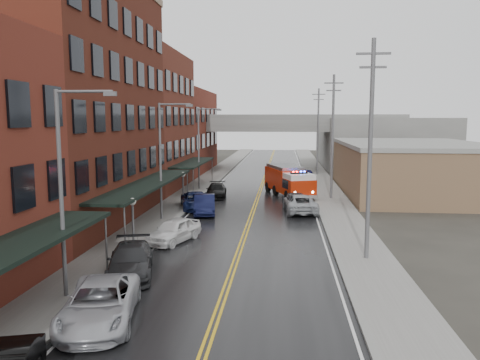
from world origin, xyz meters
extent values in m
cube|color=black|center=(0.00, 30.00, 0.01)|extent=(11.00, 160.00, 0.02)
cube|color=slate|center=(-7.30, 30.00, 0.07)|extent=(3.00, 160.00, 0.15)
cube|color=slate|center=(7.30, 30.00, 0.07)|extent=(3.00, 160.00, 0.15)
cube|color=gray|center=(-5.65, 30.00, 0.07)|extent=(0.30, 160.00, 0.15)
cube|color=gray|center=(5.65, 30.00, 0.07)|extent=(0.30, 160.00, 0.15)
cube|color=#4D1C14|center=(-13.30, 23.00, 9.00)|extent=(9.00, 20.00, 18.00)
cube|color=#5B291B|center=(-13.30, 40.50, 7.50)|extent=(9.00, 15.00, 15.00)
cube|color=maroon|center=(-13.30, 58.00, 6.00)|extent=(9.00, 20.00, 12.00)
cube|color=brown|center=(16.00, 40.00, 2.50)|extent=(14.00, 22.00, 5.00)
cube|color=slate|center=(18.00, 70.00, 4.00)|extent=(18.00, 30.00, 8.00)
cylinder|color=slate|center=(-6.35, 11.60, 1.50)|extent=(0.10, 0.10, 3.00)
cube|color=black|center=(-7.50, 23.00, 3.00)|extent=(2.60, 18.00, 0.18)
cylinder|color=slate|center=(-6.35, 14.40, 1.50)|extent=(0.10, 0.10, 3.00)
cylinder|color=slate|center=(-6.35, 31.60, 1.50)|extent=(0.10, 0.10, 3.00)
cube|color=black|center=(-7.50, 40.50, 3.00)|extent=(2.60, 13.00, 0.18)
cylinder|color=slate|center=(-6.35, 34.40, 1.50)|extent=(0.10, 0.10, 3.00)
cylinder|color=slate|center=(-6.35, 46.60, 1.50)|extent=(0.10, 0.10, 3.00)
cylinder|color=#59595B|center=(-6.40, 16.00, 1.40)|extent=(0.14, 0.14, 2.80)
sphere|color=silver|center=(-6.40, 16.00, 2.90)|extent=(0.44, 0.44, 0.44)
cylinder|color=#59595B|center=(-6.40, 30.00, 1.40)|extent=(0.14, 0.14, 2.80)
sphere|color=silver|center=(-6.40, 30.00, 2.90)|extent=(0.44, 0.44, 0.44)
cylinder|color=#59595B|center=(-6.80, 8.00, 4.50)|extent=(0.18, 0.18, 9.00)
cylinder|color=#59595B|center=(-5.60, 8.00, 8.90)|extent=(2.40, 0.12, 0.12)
cube|color=#59595B|center=(-4.50, 8.00, 8.80)|extent=(0.50, 0.22, 0.18)
cylinder|color=#59595B|center=(-6.80, 24.00, 4.50)|extent=(0.18, 0.18, 9.00)
cylinder|color=#59595B|center=(-5.60, 24.00, 8.90)|extent=(2.40, 0.12, 0.12)
cube|color=#59595B|center=(-4.50, 24.00, 8.80)|extent=(0.50, 0.22, 0.18)
cylinder|color=#59595B|center=(-6.80, 40.00, 4.50)|extent=(0.18, 0.18, 9.00)
cylinder|color=#59595B|center=(-5.60, 40.00, 8.90)|extent=(2.40, 0.12, 0.12)
cube|color=#59595B|center=(-4.50, 40.00, 8.80)|extent=(0.50, 0.22, 0.18)
cylinder|color=#59595B|center=(7.20, 15.00, 6.00)|extent=(0.24, 0.24, 12.00)
cube|color=#59595B|center=(7.20, 15.00, 11.20)|extent=(1.80, 0.12, 0.12)
cube|color=#59595B|center=(7.20, 15.00, 10.50)|extent=(1.40, 0.12, 0.12)
cylinder|color=#59595B|center=(7.20, 35.00, 6.00)|extent=(0.24, 0.24, 12.00)
cube|color=#59595B|center=(7.20, 35.00, 11.20)|extent=(1.80, 0.12, 0.12)
cube|color=#59595B|center=(7.20, 35.00, 10.50)|extent=(1.40, 0.12, 0.12)
cylinder|color=#59595B|center=(7.20, 55.00, 6.00)|extent=(0.24, 0.24, 12.00)
cube|color=#59595B|center=(7.20, 55.00, 11.20)|extent=(1.80, 0.12, 0.12)
cube|color=#59595B|center=(7.20, 55.00, 10.50)|extent=(1.40, 0.12, 0.12)
cube|color=slate|center=(0.00, 62.00, 6.75)|extent=(40.00, 10.00, 1.50)
cube|color=slate|center=(-11.00, 62.00, 3.00)|extent=(1.60, 8.00, 6.00)
cube|color=slate|center=(11.00, 62.00, 3.00)|extent=(1.60, 8.00, 6.00)
cube|color=#AF2108|center=(2.66, 37.93, 1.62)|extent=(4.37, 6.28, 2.19)
cube|color=#AF2108|center=(4.01, 34.09, 1.31)|extent=(3.36, 3.43, 1.57)
cube|color=silver|center=(4.01, 34.09, 2.35)|extent=(3.17, 3.19, 0.52)
cube|color=black|center=(3.94, 34.28, 1.62)|extent=(3.04, 2.45, 0.84)
cube|color=slate|center=(2.66, 37.93, 2.87)|extent=(3.99, 5.80, 0.31)
cube|color=black|center=(4.01, 34.09, 2.69)|extent=(1.67, 0.83, 0.15)
sphere|color=#FF0C0C|center=(3.47, 33.90, 2.78)|extent=(0.21, 0.21, 0.21)
sphere|color=#1933FF|center=(4.56, 34.28, 2.78)|extent=(0.21, 0.21, 0.21)
cylinder|color=black|center=(2.97, 33.61, 0.52)|extent=(1.11, 0.69, 1.04)
cylinder|color=black|center=(5.13, 34.37, 0.52)|extent=(1.11, 0.69, 1.04)
cylinder|color=black|center=(1.75, 37.05, 0.52)|extent=(1.11, 0.69, 1.04)
cylinder|color=black|center=(3.92, 37.82, 0.52)|extent=(1.11, 0.69, 1.04)
cylinder|color=black|center=(0.88, 39.52, 0.52)|extent=(1.11, 0.69, 1.04)
cylinder|color=black|center=(3.05, 40.28, 0.52)|extent=(1.11, 0.69, 1.04)
imported|color=#ADAFB6|center=(-4.36, 5.80, 0.78)|extent=(3.67, 6.04, 1.57)
imported|color=#242527|center=(-5.00, 11.30, 0.76)|extent=(3.40, 5.63, 1.53)
imported|color=white|center=(-4.34, 17.78, 0.77)|extent=(3.22, 4.84, 1.53)
imported|color=black|center=(-3.93, 26.84, 0.79)|extent=(2.44, 5.02, 1.58)
imported|color=#121B45|center=(-5.00, 28.80, 0.74)|extent=(3.79, 5.77, 1.47)
imported|color=black|center=(-4.16, 35.14, 0.70)|extent=(2.34, 4.95, 1.40)
imported|color=#9CA0A4|center=(3.98, 28.20, 0.77)|extent=(2.98, 5.72, 1.54)
imported|color=#262629|center=(3.60, 29.80, 0.73)|extent=(2.37, 5.14, 1.46)
imported|color=white|center=(5.00, 43.46, 0.83)|extent=(2.72, 5.12, 1.66)
imported|color=black|center=(4.84, 47.80, 0.78)|extent=(2.87, 5.01, 1.56)
camera|label=1|loc=(2.60, -10.73, 7.75)|focal=35.00mm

